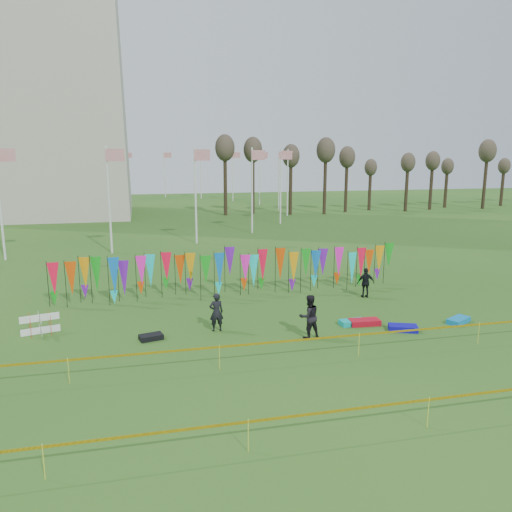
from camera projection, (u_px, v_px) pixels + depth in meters
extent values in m
plane|color=#224C15|center=(267.00, 346.00, 19.37)|extent=(160.00, 160.00, 0.00)
cylinder|color=silver|center=(279.00, 180.00, 67.51)|extent=(0.16, 0.16, 8.00)
plane|color=#AF121D|center=(283.00, 155.00, 66.99)|extent=(1.40, 0.00, 1.40)
cylinder|color=silver|center=(259.00, 178.00, 74.21)|extent=(0.16, 0.16, 8.00)
plane|color=#AF121D|center=(263.00, 155.00, 73.69)|extent=(1.40, 0.00, 1.40)
cylinder|color=silver|center=(233.00, 176.00, 80.03)|extent=(0.16, 0.16, 8.00)
plane|color=#AF121D|center=(236.00, 155.00, 79.51)|extent=(1.40, 0.00, 1.40)
cylinder|color=silver|center=(201.00, 175.00, 84.57)|extent=(0.16, 0.16, 8.00)
plane|color=#AF121D|center=(204.00, 155.00, 84.05)|extent=(1.40, 0.00, 1.40)
cylinder|color=silver|center=(165.00, 174.00, 87.52)|extent=(0.16, 0.16, 8.00)
plane|color=#AF121D|center=(167.00, 155.00, 87.00)|extent=(1.40, 0.00, 1.40)
cylinder|color=silver|center=(125.00, 174.00, 88.68)|extent=(0.16, 0.16, 8.00)
plane|color=#AF121D|center=(128.00, 155.00, 88.16)|extent=(1.40, 0.00, 1.40)
cylinder|color=silver|center=(83.00, 174.00, 87.97)|extent=(0.16, 0.16, 8.00)
plane|color=#AF121D|center=(85.00, 155.00, 87.45)|extent=(1.40, 0.00, 1.40)
cylinder|color=silver|center=(38.00, 175.00, 85.44)|extent=(0.16, 0.16, 8.00)
plane|color=#AF121D|center=(40.00, 155.00, 84.92)|extent=(1.40, 0.00, 1.40)
cylinder|color=silver|center=(0.00, 204.00, 34.53)|extent=(0.16, 0.16, 8.00)
plane|color=#AF121D|center=(4.00, 155.00, 34.01)|extent=(1.40, 0.00, 1.40)
cylinder|color=silver|center=(109.00, 200.00, 37.06)|extent=(0.16, 0.16, 8.00)
plane|color=#AF121D|center=(115.00, 155.00, 36.54)|extent=(1.40, 0.00, 1.40)
cylinder|color=silver|center=(196.00, 196.00, 41.24)|extent=(0.16, 0.16, 8.00)
plane|color=#AF121D|center=(202.00, 155.00, 40.72)|extent=(1.40, 0.00, 1.40)
cylinder|color=silver|center=(252.00, 191.00, 46.78)|extent=(0.16, 0.16, 8.00)
plane|color=#AF121D|center=(258.00, 155.00, 46.26)|extent=(1.40, 0.00, 1.40)
cylinder|color=silver|center=(281.00, 187.00, 53.31)|extent=(0.16, 0.16, 8.00)
plane|color=#AF121D|center=(286.00, 155.00, 52.79)|extent=(1.40, 0.00, 1.40)
cylinder|color=silver|center=(288.00, 183.00, 60.38)|extent=(0.16, 0.16, 8.00)
plane|color=#AF121D|center=(293.00, 155.00, 59.86)|extent=(1.40, 0.00, 1.40)
cylinder|color=black|center=(50.00, 283.00, 24.38)|extent=(0.03, 0.03, 2.31)
cone|color=#FF0E36|center=(56.00, 277.00, 24.39)|extent=(0.64, 0.64, 1.60)
cylinder|color=black|center=(65.00, 282.00, 24.53)|extent=(0.03, 0.03, 2.31)
cone|color=#E14307|center=(70.00, 277.00, 24.54)|extent=(0.64, 0.64, 1.60)
cylinder|color=black|center=(79.00, 281.00, 24.68)|extent=(0.03, 0.03, 2.31)
cone|color=orange|center=(84.00, 276.00, 24.69)|extent=(0.64, 0.64, 1.60)
cylinder|color=black|center=(93.00, 281.00, 24.83)|extent=(0.03, 0.03, 2.31)
cone|color=#119A1A|center=(98.00, 275.00, 24.84)|extent=(0.64, 0.64, 1.60)
cylinder|color=black|center=(107.00, 280.00, 24.98)|extent=(0.03, 0.03, 2.31)
cone|color=blue|center=(112.00, 274.00, 24.99)|extent=(0.64, 0.64, 1.60)
cylinder|color=black|center=(121.00, 279.00, 25.13)|extent=(0.03, 0.03, 2.31)
cone|color=#6E13AE|center=(126.00, 274.00, 25.14)|extent=(0.64, 0.64, 1.60)
cylinder|color=black|center=(134.00, 278.00, 25.28)|extent=(0.03, 0.03, 2.31)
cone|color=#FF1CBD|center=(140.00, 273.00, 25.28)|extent=(0.64, 0.64, 1.60)
cylinder|color=black|center=(148.00, 278.00, 25.42)|extent=(0.03, 0.03, 2.31)
cone|color=#0DD0CD|center=(153.00, 272.00, 25.43)|extent=(0.64, 0.64, 1.60)
cylinder|color=black|center=(161.00, 277.00, 25.57)|extent=(0.03, 0.03, 2.31)
cone|color=#FF0E36|center=(166.00, 272.00, 25.58)|extent=(0.64, 0.64, 1.60)
cylinder|color=black|center=(174.00, 276.00, 25.72)|extent=(0.03, 0.03, 2.31)
cone|color=#E14307|center=(179.00, 271.00, 25.73)|extent=(0.64, 0.64, 1.60)
cylinder|color=black|center=(187.00, 276.00, 25.87)|extent=(0.03, 0.03, 2.31)
cone|color=orange|center=(192.00, 270.00, 25.88)|extent=(0.64, 0.64, 1.60)
cylinder|color=black|center=(200.00, 275.00, 26.02)|extent=(0.03, 0.03, 2.31)
cone|color=#119A1A|center=(205.00, 270.00, 26.03)|extent=(0.64, 0.64, 1.60)
cylinder|color=black|center=(212.00, 274.00, 26.17)|extent=(0.03, 0.03, 2.31)
cone|color=blue|center=(218.00, 269.00, 26.18)|extent=(0.64, 0.64, 1.60)
cylinder|color=black|center=(225.00, 274.00, 26.32)|extent=(0.03, 0.03, 2.31)
cone|color=#6E13AE|center=(230.00, 268.00, 26.33)|extent=(0.64, 0.64, 1.60)
cylinder|color=black|center=(237.00, 273.00, 26.47)|extent=(0.03, 0.03, 2.31)
cone|color=#FF1CBD|center=(242.00, 268.00, 26.48)|extent=(0.64, 0.64, 1.60)
cylinder|color=black|center=(250.00, 272.00, 26.62)|extent=(0.03, 0.03, 2.31)
cone|color=#0DD0CD|center=(255.00, 267.00, 26.62)|extent=(0.64, 0.64, 1.60)
cylinder|color=black|center=(262.00, 272.00, 26.77)|extent=(0.03, 0.03, 2.31)
cone|color=#FF0E36|center=(267.00, 266.00, 26.77)|extent=(0.64, 0.64, 1.60)
cylinder|color=black|center=(274.00, 271.00, 26.91)|extent=(0.03, 0.03, 2.31)
cone|color=#E14307|center=(279.00, 266.00, 26.92)|extent=(0.64, 0.64, 1.60)
cylinder|color=black|center=(285.00, 270.00, 27.06)|extent=(0.03, 0.03, 2.31)
cone|color=orange|center=(290.00, 265.00, 27.07)|extent=(0.64, 0.64, 1.60)
cylinder|color=black|center=(297.00, 270.00, 27.21)|extent=(0.03, 0.03, 2.31)
cone|color=#119A1A|center=(302.00, 265.00, 27.22)|extent=(0.64, 0.64, 1.60)
cylinder|color=black|center=(309.00, 269.00, 27.36)|extent=(0.03, 0.03, 2.31)
cone|color=blue|center=(314.00, 264.00, 27.37)|extent=(0.64, 0.64, 1.60)
cylinder|color=black|center=(320.00, 268.00, 27.51)|extent=(0.03, 0.03, 2.31)
cone|color=#6E13AE|center=(325.00, 263.00, 27.52)|extent=(0.64, 0.64, 1.60)
cylinder|color=black|center=(332.00, 268.00, 27.66)|extent=(0.03, 0.03, 2.31)
cone|color=#FF1CBD|center=(336.00, 263.00, 27.67)|extent=(0.64, 0.64, 1.60)
cylinder|color=black|center=(343.00, 267.00, 27.81)|extent=(0.03, 0.03, 2.31)
cone|color=#0DD0CD|center=(348.00, 262.00, 27.82)|extent=(0.64, 0.64, 1.60)
cylinder|color=black|center=(354.00, 267.00, 27.96)|extent=(0.03, 0.03, 2.31)
cone|color=#FF0E36|center=(359.00, 262.00, 27.97)|extent=(0.64, 0.64, 1.60)
cylinder|color=black|center=(365.00, 266.00, 28.11)|extent=(0.03, 0.03, 2.31)
cone|color=#E14307|center=(370.00, 261.00, 28.11)|extent=(0.64, 0.64, 1.60)
cylinder|color=black|center=(376.00, 265.00, 28.26)|extent=(0.03, 0.03, 2.31)
cone|color=orange|center=(380.00, 261.00, 28.26)|extent=(0.64, 0.64, 1.60)
cylinder|color=black|center=(386.00, 265.00, 28.40)|extent=(0.03, 0.03, 2.31)
cone|color=#119A1A|center=(391.00, 260.00, 28.41)|extent=(0.64, 0.64, 1.60)
cube|color=#F7C005|center=(279.00, 342.00, 17.60)|extent=(26.00, 0.01, 0.08)
cylinder|color=#CED930|center=(70.00, 371.00, 16.11)|extent=(0.02, 0.02, 0.90)
cylinder|color=#CED930|center=(223.00, 357.00, 17.23)|extent=(0.02, 0.02, 0.90)
cylinder|color=#CED930|center=(357.00, 345.00, 18.35)|extent=(0.02, 0.02, 0.90)
cylinder|color=#CED930|center=(476.00, 334.00, 19.46)|extent=(0.02, 0.02, 0.90)
cube|color=#F7C005|center=(331.00, 412.00, 12.81)|extent=(26.00, 0.01, 0.08)
cylinder|color=#CED930|center=(42.00, 462.00, 11.32)|extent=(0.02, 0.02, 0.90)
cylinder|color=#CED930|center=(256.00, 434.00, 12.44)|extent=(0.02, 0.02, 0.90)
cylinder|color=#CED930|center=(435.00, 411.00, 13.55)|extent=(0.02, 0.02, 0.90)
cylinder|color=#36291B|center=(226.00, 189.00, 62.06)|extent=(0.44, 0.44, 6.40)
ellipsoid|color=#463B2E|center=(225.00, 161.00, 61.40)|extent=(1.92, 1.92, 2.56)
cylinder|color=#36291B|center=(257.00, 188.00, 62.96)|extent=(0.44, 0.44, 6.40)
ellipsoid|color=#463B2E|center=(257.00, 161.00, 62.29)|extent=(1.92, 1.92, 2.56)
cylinder|color=#36291B|center=(287.00, 188.00, 63.85)|extent=(0.44, 0.44, 6.40)
ellipsoid|color=#463B2E|center=(288.00, 161.00, 63.18)|extent=(1.92, 1.92, 2.56)
cylinder|color=#36291B|center=(317.00, 187.00, 64.74)|extent=(0.44, 0.44, 6.40)
ellipsoid|color=#463B2E|center=(317.00, 161.00, 64.08)|extent=(1.92, 1.92, 2.56)
cylinder|color=#36291B|center=(346.00, 187.00, 65.64)|extent=(0.44, 0.44, 6.40)
ellipsoid|color=#463B2E|center=(346.00, 161.00, 64.97)|extent=(1.92, 1.92, 2.56)
cylinder|color=#36291B|center=(373.00, 186.00, 66.53)|extent=(0.44, 0.44, 6.40)
ellipsoid|color=#463B2E|center=(375.00, 161.00, 65.86)|extent=(1.92, 1.92, 2.56)
cylinder|color=#36291B|center=(401.00, 186.00, 67.43)|extent=(0.44, 0.44, 6.40)
ellipsoid|color=#463B2E|center=(402.00, 161.00, 66.76)|extent=(1.92, 1.92, 2.56)
cylinder|color=#36291B|center=(427.00, 186.00, 68.32)|extent=(0.44, 0.44, 6.40)
ellipsoid|color=#463B2E|center=(429.00, 161.00, 67.65)|extent=(1.92, 1.92, 2.56)
cylinder|color=#36291B|center=(453.00, 185.00, 69.21)|extent=(0.44, 0.44, 6.40)
ellipsoid|color=#463B2E|center=(455.00, 161.00, 68.55)|extent=(1.92, 1.92, 2.56)
cylinder|color=#36291B|center=(478.00, 185.00, 70.11)|extent=(0.44, 0.44, 6.40)
ellipsoid|color=#463B2E|center=(480.00, 161.00, 69.44)|extent=(1.92, 1.92, 2.56)
cylinder|color=#36291B|center=(503.00, 184.00, 71.00)|extent=(0.44, 0.44, 6.40)
ellipsoid|color=#463B2E|center=(505.00, 160.00, 70.33)|extent=(1.92, 1.92, 2.56)
cylinder|color=red|center=(28.00, 328.00, 20.16)|extent=(0.02, 0.02, 0.87)
cylinder|color=red|center=(48.00, 326.00, 20.33)|extent=(0.02, 0.02, 0.87)
cylinder|color=red|center=(32.00, 322.00, 20.88)|extent=(0.02, 0.02, 0.87)
cylinder|color=red|center=(51.00, 321.00, 21.05)|extent=(0.02, 0.02, 0.87)
imported|color=black|center=(216.00, 312.00, 20.92)|extent=(0.63, 0.49, 1.64)
imported|color=black|center=(309.00, 316.00, 20.13)|extent=(0.94, 0.66, 1.79)
imported|color=black|center=(366.00, 283.00, 25.89)|extent=(0.97, 0.63, 1.56)
cube|color=#0BACA9|center=(352.00, 322.00, 21.81)|extent=(1.16, 0.64, 0.22)
cube|color=#100AAA|center=(403.00, 328.00, 21.07)|extent=(1.31, 0.99, 0.25)
cube|color=red|center=(364.00, 322.00, 21.80)|extent=(1.37, 0.69, 0.24)
cube|color=black|center=(151.00, 337.00, 20.07)|extent=(1.02, 0.74, 0.21)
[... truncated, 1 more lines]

